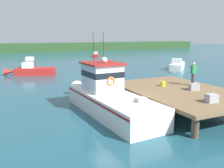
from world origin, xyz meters
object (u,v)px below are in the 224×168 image
at_px(moored_boat_near_channel, 30,63).
at_px(mooring_buoy_spare_mooring, 122,67).
at_px(bait_bucket, 163,84).
at_px(moored_boat_off_the_point, 32,71).
at_px(moored_boat_mid_harbor, 177,66).
at_px(crate_single_by_cleat, 212,98).
at_px(crate_single_far, 194,87).
at_px(moored_boat_far_left, 96,55).
at_px(mooring_buoy_inshore, 102,74).
at_px(deckhand_by_the_boat, 193,73).
at_px(main_fishing_boat, 107,96).

height_order(moored_boat_near_channel, mooring_buoy_spare_mooring, moored_boat_near_channel).
xyz_separation_m(bait_bucket, moored_boat_off_the_point, (-6.50, 16.76, -0.86)).
relative_size(moored_boat_near_channel, moored_boat_mid_harbor, 1.07).
bearing_deg(crate_single_by_cleat, moored_boat_near_channel, 100.16).
xyz_separation_m(crate_single_by_cleat, moored_boat_near_channel, (-5.37, 29.95, -0.94)).
bearing_deg(crate_single_far, moored_boat_off_the_point, 112.06).
height_order(moored_boat_near_channel, moored_boat_off_the_point, moored_boat_off_the_point).
bearing_deg(moored_boat_mid_harbor, moored_boat_far_left, 95.68).
xyz_separation_m(moored_boat_off_the_point, mooring_buoy_spare_mooring, (12.21, 0.01, -0.31)).
xyz_separation_m(bait_bucket, mooring_buoy_spare_mooring, (5.71, 16.76, -1.16)).
bearing_deg(mooring_buoy_inshore, crate_single_by_cleat, -93.48).
height_order(crate_single_far, bait_bucket, crate_single_far).
xyz_separation_m(crate_single_by_cleat, moored_boat_mid_harbor, (12.45, 17.32, -0.89)).
relative_size(deckhand_by_the_boat, moored_boat_off_the_point, 0.27).
height_order(crate_single_far, deckhand_by_the_boat, deckhand_by_the_boat).
relative_size(deckhand_by_the_boat, moored_boat_far_left, 0.39).
relative_size(crate_single_by_cleat, mooring_buoy_inshore, 1.36).
relative_size(crate_single_by_cleat, mooring_buoy_spare_mooring, 1.44).
relative_size(moored_boat_far_left, mooring_buoy_inshore, 9.35).
bearing_deg(moored_boat_off_the_point, moored_boat_near_channel, 84.31).
bearing_deg(moored_boat_far_left, bait_bucket, -104.86).
distance_m(crate_single_far, mooring_buoy_spare_mooring, 19.23).
height_order(deckhand_by_the_boat, mooring_buoy_inshore, deckhand_by_the_boat).
bearing_deg(mooring_buoy_inshore, crate_single_far, -88.93).
distance_m(crate_single_far, moored_boat_near_channel, 28.15).
bearing_deg(crate_single_far, moored_boat_mid_harbor, 52.85).
xyz_separation_m(moored_boat_off_the_point, mooring_buoy_inshore, (7.27, -4.22, -0.29)).
bearing_deg(crate_single_by_cleat, moored_boat_mid_harbor, 54.31).
height_order(deckhand_by_the_boat, moored_boat_far_left, deckhand_by_the_boat).
bearing_deg(main_fishing_boat, moored_boat_mid_harbor, 38.23).
bearing_deg(main_fishing_boat, bait_bucket, 1.85).
relative_size(crate_single_far, bait_bucket, 1.76).
relative_size(bait_bucket, mooring_buoy_inshore, 0.77).
relative_size(crate_single_far, moored_boat_far_left, 0.15).
xyz_separation_m(moored_boat_mid_harbor, mooring_buoy_inshore, (-11.41, -0.32, -0.31)).
distance_m(crate_single_by_cleat, moored_boat_off_the_point, 22.15).
relative_size(deckhand_by_the_boat, mooring_buoy_inshore, 3.69).
bearing_deg(bait_bucket, moored_boat_off_the_point, 111.19).
relative_size(bait_bucket, deckhand_by_the_boat, 0.21).
bearing_deg(crate_single_by_cleat, crate_single_far, 63.53).
xyz_separation_m(crate_single_far, moored_boat_mid_harbor, (11.14, 14.71, -0.89)).
height_order(crate_single_by_cleat, moored_boat_off_the_point, crate_single_by_cleat).
xyz_separation_m(bait_bucket, deckhand_by_the_boat, (2.04, -0.70, 0.69)).
height_order(deckhand_by_the_boat, mooring_buoy_spare_mooring, deckhand_by_the_boat).
bearing_deg(deckhand_by_the_boat, moored_boat_off_the_point, 116.08).
relative_size(main_fishing_boat, moored_boat_mid_harbor, 1.89).
height_order(main_fishing_boat, moored_boat_far_left, main_fishing_boat).
bearing_deg(crate_single_by_cleat, mooring_buoy_inshore, 86.52).
distance_m(main_fishing_boat, crate_single_far, 5.63).
bearing_deg(mooring_buoy_inshore, moored_boat_off_the_point, 149.87).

